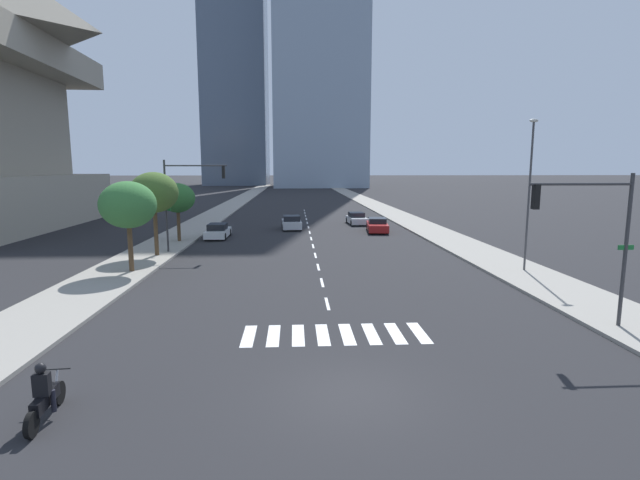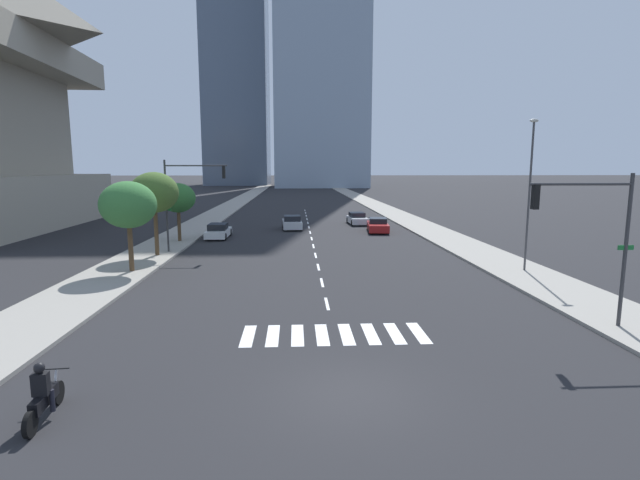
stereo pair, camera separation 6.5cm
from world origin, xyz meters
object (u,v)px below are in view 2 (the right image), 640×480
object	(u,v)px
motorcycle_lead	(43,397)
traffic_signal_far	(188,190)
sedan_white_2	(218,231)
street_tree_nearest	(128,205)
street_lamp_east	(530,185)
street_tree_second	(154,193)
traffic_signal_near	(591,223)
sedan_silver_1	(357,219)
street_tree_third	(178,198)
sedan_red_0	(378,225)
sedan_silver_3	(292,223)

from	to	relation	value
motorcycle_lead	traffic_signal_far	bearing A→B (deg)	-1.39
sedan_white_2	street_tree_nearest	bearing A→B (deg)	169.64
street_lamp_east	street_tree_nearest	xyz separation A→B (m)	(-22.91, 0.94, -1.11)
sedan_white_2	traffic_signal_far	bearing A→B (deg)	174.44
street_lamp_east	street_tree_second	bearing A→B (deg)	165.16
traffic_signal_near	street_tree_second	xyz separation A→B (m)	(-20.30, 15.94, 0.36)
sedan_silver_1	street_lamp_east	bearing A→B (deg)	11.86
street_tree_second	traffic_signal_near	bearing A→B (deg)	-38.14
motorcycle_lead	sedan_white_2	bearing A→B (deg)	-3.86
sedan_silver_1	street_tree_nearest	world-z (taller)	street_tree_nearest
sedan_silver_1	street_tree_third	distance (m)	20.45
motorcycle_lead	traffic_signal_near	distance (m)	18.14
sedan_red_0	street_tree_third	size ratio (longest dim) A/B	1.02
motorcycle_lead	street_tree_second	distance (m)	22.10
street_tree_nearest	street_tree_third	bearing A→B (deg)	90.00
traffic_signal_far	sedan_silver_3	bearing A→B (deg)	61.37
sedan_red_0	street_tree_third	xyz separation A→B (m)	(-17.42, -5.81, 3.04)
motorcycle_lead	traffic_signal_near	size ratio (longest dim) A/B	0.38
street_tree_second	sedan_silver_1	bearing A→B (deg)	48.63
sedan_red_0	street_tree_third	distance (m)	18.61
motorcycle_lead	traffic_signal_far	distance (m)	23.29
street_lamp_east	street_tree_third	world-z (taller)	street_lamp_east
street_lamp_east	street_tree_third	xyz separation A→B (m)	(-22.91, 12.48, -1.43)
street_tree_second	motorcycle_lead	bearing A→B (deg)	-81.03
motorcycle_lead	street_lamp_east	distance (m)	25.29
sedan_silver_3	motorcycle_lead	bearing A→B (deg)	167.93
traffic_signal_far	street_tree_nearest	xyz separation A→B (m)	(-1.93, -6.53, -0.59)
motorcycle_lead	sedan_silver_1	xyz separation A→B (m)	(12.85, 39.94, 0.01)
sedan_silver_3	street_tree_second	bearing A→B (deg)	144.98
street_lamp_east	street_tree_third	bearing A→B (deg)	151.43
motorcycle_lead	sedan_silver_1	bearing A→B (deg)	-22.87
street_lamp_east	street_tree_second	size ratio (longest dim) A/B	1.53
street_tree_second	street_tree_nearest	bearing A→B (deg)	-90.00
traffic_signal_far	street_tree_nearest	bearing A→B (deg)	-106.48
sedan_red_0	sedan_white_2	bearing A→B (deg)	-71.08
traffic_signal_far	street_tree_nearest	world-z (taller)	traffic_signal_far
sedan_white_2	traffic_signal_far	world-z (taller)	traffic_signal_far
street_tree_nearest	street_tree_second	distance (m)	5.15
sedan_silver_3	traffic_signal_near	xyz separation A→B (m)	(11.13, -30.60, 3.42)
sedan_white_2	street_tree_nearest	xyz separation A→B (m)	(-2.77, -13.96, 3.39)
sedan_white_2	street_tree_second	bearing A→B (deg)	163.45
motorcycle_lead	street_tree_nearest	world-z (taller)	street_tree_nearest
street_lamp_east	motorcycle_lead	bearing A→B (deg)	-141.67
sedan_silver_1	traffic_signal_near	xyz separation A→B (m)	(4.06, -34.38, 3.46)
traffic_signal_near	street_tree_nearest	world-z (taller)	traffic_signal_near
sedan_silver_1	traffic_signal_near	world-z (taller)	traffic_signal_near
street_tree_second	street_tree_third	xyz separation A→B (m)	(0.00, 6.40, -0.76)
traffic_signal_near	street_tree_third	world-z (taller)	traffic_signal_near
sedan_silver_3	street_lamp_east	xyz separation A→B (m)	(13.74, -20.73, 4.45)
sedan_silver_3	street_tree_third	distance (m)	12.71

